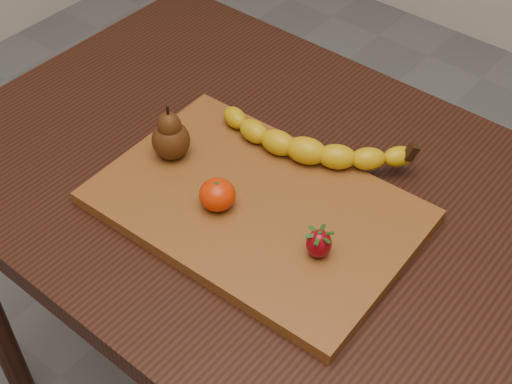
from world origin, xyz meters
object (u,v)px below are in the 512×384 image
Objects in this scene: pear at (170,132)px; mandarin at (217,195)px; cutting_board at (256,207)px; table at (260,222)px.

pear is 1.74× the size of mandarin.
mandarin is (-0.04, -0.04, 0.03)m from cutting_board.
table is 0.13m from cutting_board.
pear is (-0.12, -0.06, 0.16)m from table.
table is 19.07× the size of mandarin.
cutting_board is (0.04, -0.06, 0.11)m from table.
mandarin is at bearing -134.74° from cutting_board.
cutting_board is 0.06m from mandarin.
table is 10.97× the size of pear.
pear is at bearing 178.96° from cutting_board.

